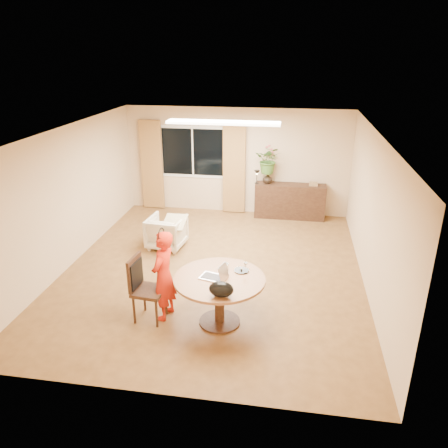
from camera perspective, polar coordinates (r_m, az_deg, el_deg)
name	(u,v)px	position (r m, az deg, el deg)	size (l,w,h in m)	color
floor	(213,270)	(8.31, -1.43, -5.99)	(6.50, 6.50, 0.00)	brown
ceiling	(212,132)	(7.45, -1.62, 11.95)	(6.50, 6.50, 0.00)	white
wall_back	(237,161)	(10.86, 1.66, 8.17)	(5.50, 5.50, 0.00)	#CEAF86
wall_left	(68,197)	(8.70, -19.65, 3.31)	(6.50, 6.50, 0.00)	#CEAF86
wall_right	(372,214)	(7.78, 18.80, 1.27)	(6.50, 6.50, 0.00)	#CEAF86
window	(193,152)	(10.99, -4.11, 9.36)	(1.70, 0.03, 1.30)	white
curtain_left	(152,165)	(11.29, -9.39, 7.61)	(0.55, 0.08, 2.25)	olive
curtain_right	(234,168)	(10.82, 1.32, 7.26)	(0.55, 0.08, 2.25)	olive
ceiling_panel	(223,123)	(8.62, -0.10, 13.11)	(2.20, 0.35, 0.05)	white
dining_table	(219,288)	(6.53, -0.59, -8.32)	(1.36, 1.36, 0.77)	brown
dining_chair	(149,289)	(6.76, -9.75, -8.40)	(0.50, 0.45, 1.03)	black
child	(164,276)	(6.68, -7.90, -6.69)	(0.34, 0.52, 1.43)	red
laptop	(213,270)	(6.39, -1.50, -6.04)	(0.38, 0.25, 0.25)	#B7B7BC
tumbler	(226,267)	(6.62, 0.24, -5.65)	(0.08, 0.08, 0.12)	white
wine_glass	(246,268)	(6.53, 2.83, -5.74)	(0.06, 0.06, 0.18)	white
pot_lid	(242,270)	(6.62, 2.31, -6.03)	(0.22, 0.22, 0.04)	white
handbag	(221,289)	(5.94, -0.37, -8.53)	(0.34, 0.20, 0.23)	black
armchair	(167,232)	(9.18, -7.50, -1.04)	(0.72, 0.74, 0.67)	beige
throw	(175,218)	(8.91, -6.47, 0.73)	(0.45, 0.55, 0.03)	beige
sideboard	(290,201)	(10.79, 8.59, 2.98)	(1.70, 0.41, 0.85)	black
vase	(268,178)	(10.64, 5.71, 5.95)	(0.24, 0.24, 0.25)	black
bouquet	(269,160)	(10.53, 5.87, 8.32)	(0.59, 0.51, 0.66)	#296626
book_stack	(314,184)	(10.66, 11.61, 5.18)	(0.21, 0.16, 0.09)	#836243
desk_lamp	(257,177)	(10.60, 4.30, 6.20)	(0.14, 0.14, 0.34)	black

